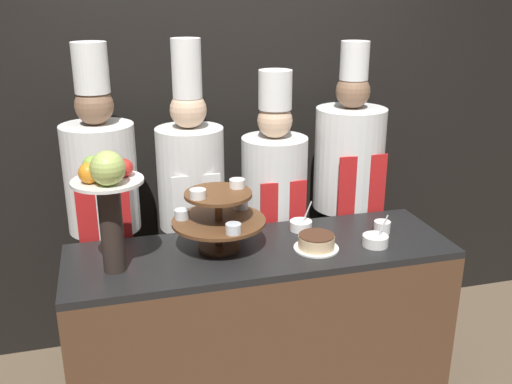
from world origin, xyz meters
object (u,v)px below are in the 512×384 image
Objects in this scene: serving_bowl_near at (375,240)px; serving_bowl_far at (301,225)px; cup_white at (382,227)px; fruit_pedestal at (108,192)px; tiered_stand at (219,215)px; chef_center_right at (274,207)px; chef_left at (104,208)px; chef_center_left at (192,205)px; cake_round at (316,242)px; chef_right at (347,189)px.

serving_bowl_far is at bearing 136.02° from serving_bowl_near.
cup_white is 0.55× the size of serving_bowl_far.
fruit_pedestal is at bearing 177.57° from serving_bowl_near.
tiered_stand is 0.48m from serving_bowl_far.
chef_left is at bearing 180.00° from chef_center_right.
serving_bowl_far reaches higher than cup_white.
fruit_pedestal is 0.63m from chef_left.
chef_center_left is 1.10× the size of chef_center_right.
cake_round is 0.12× the size of chef_right.
chef_left is 1.37m from chef_right.
chef_center_right is (0.47, -0.00, -0.06)m from chef_center_left.
chef_left is at bearing 160.65° from cup_white.
chef_right is at bearing 22.63° from fruit_pedestal.
serving_bowl_far reaches higher than cake_round.
tiered_stand is 0.48m from cake_round.
serving_bowl_near is at bearing -62.04° from chef_center_right.
chef_left is at bearing 149.22° from cake_round.
chef_right reaches higher than fruit_pedestal.
chef_center_left is 1.02× the size of chef_right.
cup_white is at bearing -48.00° from chef_center_right.
cake_round reaches higher than cup_white.
cake_round is at bearing -91.32° from serving_bowl_far.
chef_center_right reaches higher than cake_round.
serving_bowl_far is (0.45, 0.11, -0.15)m from tiered_stand.
fruit_pedestal is at bearing -166.72° from serving_bowl_far.
serving_bowl_far is 1.03m from chef_left.
cake_round is (0.93, -0.01, -0.33)m from fruit_pedestal.
chef_center_left is (0.43, 0.56, -0.30)m from fruit_pedestal.
serving_bowl_near reaches higher than serving_bowl_far.
chef_center_right is at bearing 179.99° from chef_right.
serving_bowl_far is 0.09× the size of chef_center_right.
fruit_pedestal is 1.02m from serving_bowl_far.
tiered_stand is at bearing -82.53° from chef_center_left.
serving_bowl_near is 0.08× the size of chef_right.
chef_center_left is (-0.50, 0.57, 0.03)m from cake_round.
chef_center_left is (-0.51, 0.34, 0.04)m from serving_bowl_far.
fruit_pedestal is 3.72× the size of serving_bowl_far.
chef_right is (0.91, -0.00, 0.01)m from chef_center_left.
fruit_pedestal is 2.60× the size of cake_round.
fruit_pedestal is at bearing -166.82° from tiered_stand.
chef_right reaches higher than chef_center_right.
cup_white is at bearing 3.61° from fruit_pedestal.
chef_center_left is at bearing 146.29° from serving_bowl_far.
chef_right is (0.85, 0.44, -0.10)m from tiered_stand.
tiered_stand is 2.89× the size of serving_bowl_near.
chef_left is at bearing -180.00° from chef_center_left.
chef_right is (0.02, 0.48, 0.04)m from cup_white.
chef_center_left is at bearing 179.99° from chef_right.
serving_bowl_near is at bearing -2.43° from fruit_pedestal.
chef_right is at bearing 54.50° from cake_round.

